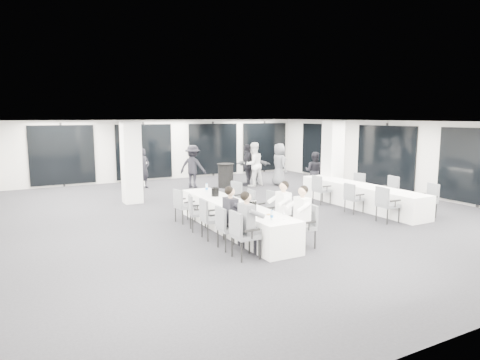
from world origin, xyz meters
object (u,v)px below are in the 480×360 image
object	(u,v)px
chair_main_right_near	(306,223)
ice_bucket_near	(252,206)
banquet_table_side	(360,196)
standing_guest_e	(279,162)
cocktail_table	(226,175)
chair_main_left_fourth	(196,210)
standing_guest_b	(253,161)
chair_main_left_far	(182,204)
chair_main_right_mid	(268,209)
chair_side_left_near	(386,202)
standing_guest_h	(314,168)
chair_main_right_far	(233,196)
standing_guest_a	(144,166)
chair_main_left_second	(226,225)
chair_main_right_second	(286,217)
chair_side_left_far	(320,188)
standing_guest_d	(247,162)
banquet_table_main	(233,217)
chair_side_right_near	(429,198)
standing_guest_f	(253,163)
standing_guest_g	(141,166)
chair_main_right_fourth	(247,204)
standing_guest_c	(193,164)
ice_bucket_far	(215,192)
chair_main_left_near	(242,232)
chair_side_left_mid	(352,196)
chair_side_right_far	(357,185)
chair_side_right_mid	(389,190)
chair_main_left_mid	(209,216)

from	to	relation	value
chair_main_right_near	ice_bucket_near	xyz separation A→B (m)	(-0.84, 1.00, 0.30)
banquet_table_side	standing_guest_e	bearing A→B (deg)	88.29
cocktail_table	chair_main_left_fourth	size ratio (longest dim) A/B	1.07
chair_main_right_near	standing_guest_b	size ratio (longest dim) A/B	0.47
chair_main_left_far	chair_main_right_mid	xyz separation A→B (m)	(1.67, -1.88, 0.05)
chair_side_left_near	standing_guest_h	size ratio (longest dim) A/B	0.58
chair_main_right_far	standing_guest_a	world-z (taller)	standing_guest_a
chair_main_left_far	chair_main_right_far	size ratio (longest dim) A/B	0.94
chair_main_left_second	chair_main_right_second	size ratio (longest dim) A/B	1.01
chair_side_left_near	standing_guest_b	bearing A→B (deg)	-176.02
chair_side_left_far	standing_guest_d	xyz separation A→B (m)	(-0.29, 4.53, 0.46)
banquet_table_main	chair_side_right_near	world-z (taller)	chair_side_right_near
cocktail_table	standing_guest_f	distance (m)	1.55
standing_guest_e	chair_side_left_far	bearing A→B (deg)	168.45
chair_main_left_far	standing_guest_g	xyz separation A→B (m)	(0.72, 6.79, 0.33)
chair_side_left_near	standing_guest_h	distance (m)	5.45
chair_main_right_fourth	chair_side_right_near	distance (m)	5.46
standing_guest_a	standing_guest_c	world-z (taller)	standing_guest_c
standing_guest_h	chair_side_right_near	bearing A→B (deg)	147.36
standing_guest_g	standing_guest_h	xyz separation A→B (m)	(5.89, -4.29, 0.01)
ice_bucket_far	standing_guest_c	bearing A→B (deg)	73.76
banquet_table_main	cocktail_table	distance (m)	6.89
chair_main_right_fourth	ice_bucket_far	bearing A→B (deg)	72.20
chair_side_left_near	chair_main_left_near	bearing A→B (deg)	-77.97
chair_side_left_mid	standing_guest_b	world-z (taller)	standing_guest_b
chair_main_left_far	standing_guest_f	size ratio (longest dim) A/B	0.51
chair_main_right_near	standing_guest_e	xyz separation A→B (m)	(4.36, 7.67, 0.46)
chair_side_left_far	standing_guest_f	distance (m)	4.82
standing_guest_e	standing_guest_h	distance (m)	1.79
chair_main_left_near	chair_main_right_fourth	xyz separation A→B (m)	(1.67, 2.75, -0.06)
banquet_table_side	standing_guest_g	world-z (taller)	standing_guest_g
chair_side_right_far	banquet_table_side	bearing A→B (deg)	127.50
cocktail_table	chair_main_left_second	xyz separation A→B (m)	(-3.73, -7.53, 0.05)
cocktail_table	standing_guest_g	size ratio (longest dim) A/B	0.58
standing_guest_f	ice_bucket_near	bearing A→B (deg)	94.09
standing_guest_e	standing_guest_h	xyz separation A→B (m)	(0.57, -1.69, -0.15)
chair_side_right_mid	ice_bucket_far	distance (m)	5.97
chair_main_right_fourth	chair_side_right_near	size ratio (longest dim) A/B	0.92
chair_main_left_second	chair_main_left_fourth	world-z (taller)	chair_main_left_second
cocktail_table	chair_side_right_far	world-z (taller)	cocktail_table
chair_main_left_far	standing_guest_a	world-z (taller)	standing_guest_a
ice_bucket_near	standing_guest_c	bearing A→B (deg)	77.88
chair_main_right_far	chair_side_left_near	xyz separation A→B (m)	(3.37, -2.85, 0.00)
standing_guest_b	ice_bucket_near	xyz separation A→B (m)	(-4.11, -7.00, -0.19)
chair_main_left_mid	ice_bucket_near	xyz separation A→B (m)	(0.83, -0.65, 0.30)
standing_guest_h	chair_main_right_far	bearing A→B (deg)	81.70
chair_main_left_mid	standing_guest_d	world-z (taller)	standing_guest_d
chair_side_right_far	chair_main_left_mid	bearing A→B (deg)	93.39
chair_main_right_fourth	standing_guest_e	world-z (taller)	standing_guest_e
chair_main_right_far	standing_guest_g	xyz separation A→B (m)	(-0.95, 6.65, 0.29)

